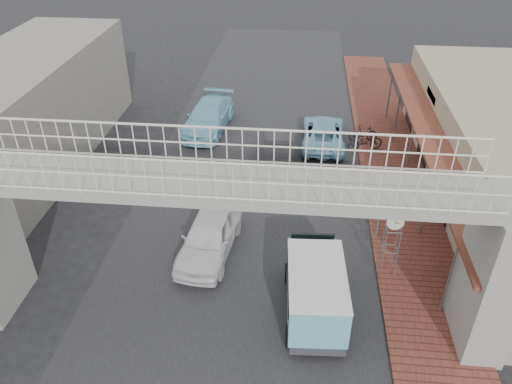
% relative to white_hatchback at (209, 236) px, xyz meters
% --- Properties ---
extents(ground, '(120.00, 120.00, 0.00)m').
position_rel_white_hatchback_xyz_m(ground, '(1.16, 0.73, -0.75)').
color(ground, black).
rests_on(ground, ground).
extents(road_strip, '(10.00, 60.00, 0.01)m').
position_rel_white_hatchback_xyz_m(road_strip, '(1.16, 0.73, -0.74)').
color(road_strip, black).
rests_on(road_strip, ground).
extents(sidewalk, '(3.00, 40.00, 0.10)m').
position_rel_white_hatchback_xyz_m(sidewalk, '(7.66, 3.73, -0.70)').
color(sidewalk, brown).
rests_on(sidewalk, ground).
extents(footbridge, '(16.40, 2.40, 6.34)m').
position_rel_white_hatchback_xyz_m(footbridge, '(1.16, -3.27, 2.43)').
color(footbridge, gray).
rests_on(footbridge, ground).
extents(building_far_left, '(5.00, 14.00, 5.00)m').
position_rel_white_hatchback_xyz_m(building_far_left, '(-9.84, 6.73, 1.75)').
color(building_far_left, gray).
rests_on(building_far_left, ground).
extents(white_hatchback, '(2.22, 4.55, 1.50)m').
position_rel_white_hatchback_xyz_m(white_hatchback, '(0.00, 0.00, 0.00)').
color(white_hatchback, white).
rests_on(white_hatchback, ground).
extents(dark_sedan, '(1.56, 4.00, 1.30)m').
position_rel_white_hatchback_xyz_m(dark_sedan, '(2.18, 6.58, -0.10)').
color(dark_sedan, black).
rests_on(dark_sedan, ground).
extents(angkot_curb, '(2.20, 4.64, 1.28)m').
position_rel_white_hatchback_xyz_m(angkot_curb, '(4.36, 9.22, -0.11)').
color(angkot_curb, '#79B7D2').
rests_on(angkot_curb, ground).
extents(angkot_far, '(2.56, 5.25, 1.47)m').
position_rel_white_hatchback_xyz_m(angkot_far, '(-1.91, 10.41, -0.01)').
color(angkot_far, '#7ABAD4').
rests_on(angkot_far, ground).
extents(angkot_van, '(2.04, 4.09, 1.96)m').
position_rel_white_hatchback_xyz_m(angkot_van, '(3.90, -2.78, 0.49)').
color(angkot_van, black).
rests_on(angkot_van, ground).
extents(motorcycle_near, '(1.97, 1.22, 0.98)m').
position_rel_white_hatchback_xyz_m(motorcycle_near, '(6.46, 8.55, -0.16)').
color(motorcycle_near, black).
rests_on(motorcycle_near, sidewalk).
extents(motorcycle_far, '(1.56, 0.62, 0.91)m').
position_rel_white_hatchback_xyz_m(motorcycle_far, '(6.46, 9.55, -0.19)').
color(motorcycle_far, black).
rests_on(motorcycle_far, sidewalk).
extents(street_clock, '(0.63, 0.50, 2.60)m').
position_rel_white_hatchback_xyz_m(street_clock, '(6.46, -0.66, 1.51)').
color(street_clock, '#59595B').
rests_on(street_clock, sidewalk).
extents(arrow_sign, '(1.74, 1.17, 2.88)m').
position_rel_white_hatchback_xyz_m(arrow_sign, '(7.02, 1.28, 1.68)').
color(arrow_sign, '#59595B').
rests_on(arrow_sign, sidewalk).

